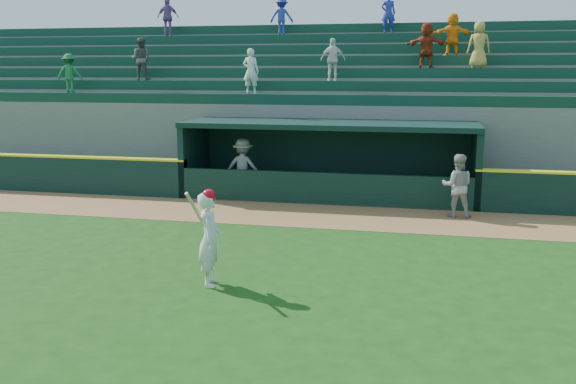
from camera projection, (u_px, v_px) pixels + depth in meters
name	position (u px, v px, depth m)	size (l,w,h in m)	color
ground	(272.00, 266.00, 13.63)	(120.00, 120.00, 0.00)	#174010
warning_track	(313.00, 215.00, 18.32)	(40.00, 3.00, 0.01)	brown
dugout_player_front	(457.00, 186.00, 18.00)	(0.87, 0.68, 1.79)	#9A9A95
dugout_player_inside	(243.00, 167.00, 21.13)	(1.22, 0.70, 1.89)	#9B9B96
dugout	(330.00, 155.00, 21.05)	(9.40, 2.80, 2.46)	slate
stands	(349.00, 114.00, 25.23)	(34.50, 6.30, 7.46)	slate
batter_at_plate	(209.00, 237.00, 12.25)	(0.61, 0.84, 1.90)	silver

